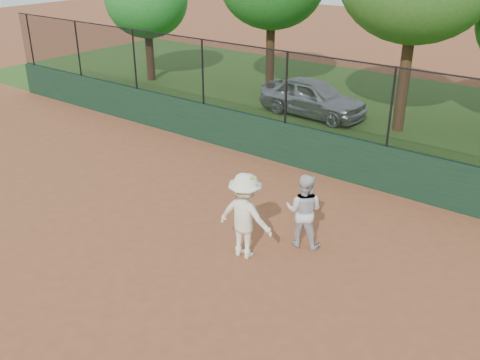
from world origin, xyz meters
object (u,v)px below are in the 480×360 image
Objects in this scene: player_second at (304,211)px; parked_car at (313,97)px; player_main at (245,216)px; tree_0 at (146,0)px.

parked_car is at bearing -78.19° from player_second.
parked_car is at bearing 112.03° from player_main.
player_main is 15.26m from tree_0.
tree_0 is (-8.40, 0.14, 2.76)m from parked_car.
player_second is (4.34, -7.86, 0.14)m from parked_car.
tree_0 is at bearing -49.24° from player_second.
parked_car is 8.98m from player_second.
player_second is 0.32× the size of tree_0.
tree_0 is at bearing 142.96° from player_main.
player_main is at bearing -155.32° from parked_car.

